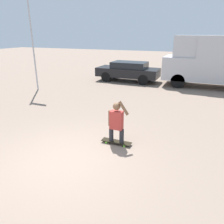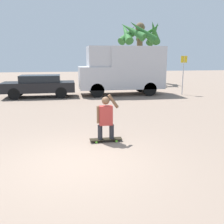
# 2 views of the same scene
# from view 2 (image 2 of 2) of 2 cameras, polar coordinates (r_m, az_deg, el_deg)

# --- Properties ---
(ground_plane) EXTENTS (80.00, 80.00, 0.00)m
(ground_plane) POSITION_cam_2_polar(r_m,az_deg,el_deg) (6.15, -8.15, -11.59)
(ground_plane) COLOR gray
(skateboard) EXTENTS (0.97, 0.25, 0.09)m
(skateboard) POSITION_cam_2_polar(r_m,az_deg,el_deg) (7.56, -1.41, -6.25)
(skateboard) COLOR black
(skateboard) RESTS_ON ground_plane
(person_skateboarder) EXTENTS (0.66, 0.23, 1.36)m
(person_skateboarder) POSITION_cam_2_polar(r_m,az_deg,el_deg) (7.36, -1.44, -0.91)
(person_skateboarder) COLOR #28282D
(person_skateboarder) RESTS_ON skateboard
(camper_van) EXTENTS (5.62, 2.29, 3.20)m
(camper_van) POSITION_cam_2_polar(r_m,az_deg,el_deg) (17.11, 2.47, 9.85)
(camper_van) COLOR black
(camper_van) RESTS_ON ground_plane
(parked_car_black) EXTENTS (4.45, 1.77, 1.40)m
(parked_car_black) POSITION_cam_2_polar(r_m,az_deg,el_deg) (16.57, -16.28, 5.91)
(parked_car_black) COLOR black
(parked_car_black) RESTS_ON ground_plane
(palm_tree_near_van) EXTENTS (4.47, 4.41, 5.89)m
(palm_tree_near_van) POSITION_cam_2_polar(r_m,az_deg,el_deg) (24.80, 6.41, 17.14)
(palm_tree_near_van) COLOR brown
(palm_tree_near_van) RESTS_ON ground_plane
(street_sign) EXTENTS (0.44, 0.06, 2.59)m
(street_sign) POSITION_cam_2_polar(r_m,az_deg,el_deg) (17.64, 15.99, 9.18)
(street_sign) COLOR #B7B7BC
(street_sign) RESTS_ON ground_plane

